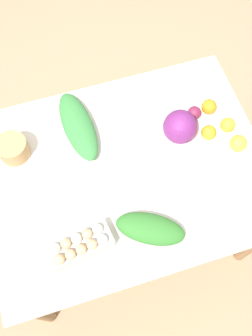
{
  "coord_description": "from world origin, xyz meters",
  "views": [
    {
      "loc": [
        -0.2,
        -0.66,
        2.29
      ],
      "look_at": [
        0.0,
        0.0,
        0.76
      ],
      "focal_mm": 40.0,
      "sensor_mm": 36.0,
      "label": 1
    }
  ],
  "objects": [
    {
      "name": "ground_plane",
      "position": [
        0.0,
        0.0,
        0.0
      ],
      "size": [
        8.0,
        8.0,
        0.0
      ],
      "primitive_type": "plane",
      "color": "#937A5B"
    },
    {
      "name": "beet_root",
      "position": [
        0.39,
        0.17,
        0.78
      ],
      "size": [
        0.07,
        0.07,
        0.07
      ],
      "primitive_type": "sphere",
      "color": "maroon",
      "rests_on": "dining_table"
    },
    {
      "name": "greens_bunch_scallion",
      "position": [
        0.01,
        -0.3,
        0.78
      ],
      "size": [
        0.32,
        0.26,
        0.08
      ],
      "primitive_type": "ellipsoid",
      "rotation": [
        0.0,
        0.0,
        2.62
      ],
      "color": "#2D6B28",
      "rests_on": "dining_table"
    },
    {
      "name": "orange_0",
      "position": [
        0.42,
        0.05,
        0.78
      ],
      "size": [
        0.07,
        0.07,
        0.07
      ],
      "primitive_type": "sphere",
      "color": "orange",
      "rests_on": "dining_table"
    },
    {
      "name": "cabbage_purple",
      "position": [
        0.29,
        0.1,
        0.82
      ],
      "size": [
        0.16,
        0.16,
        0.16
      ],
      "primitive_type": "sphere",
      "color": "#6B2366",
      "rests_on": "dining_table"
    },
    {
      "name": "orange_1",
      "position": [
        0.52,
        0.06,
        0.78
      ],
      "size": [
        0.07,
        0.07,
        0.07
      ],
      "primitive_type": "sphere",
      "color": "orange",
      "rests_on": "dining_table"
    },
    {
      "name": "orange_3",
      "position": [
        0.52,
        -0.04,
        0.78
      ],
      "size": [
        0.08,
        0.08,
        0.08
      ],
      "primitive_type": "sphere",
      "color": "#F9A833",
      "rests_on": "dining_table"
    },
    {
      "name": "dining_table",
      "position": [
        0.0,
        0.0,
        0.65
      ],
      "size": [
        1.28,
        0.98,
        0.74
      ],
      "color": "silver",
      "rests_on": "ground_plane"
    },
    {
      "name": "paper_bag",
      "position": [
        -0.46,
        0.23,
        0.79
      ],
      "size": [
        0.14,
        0.14,
        0.1
      ],
      "primitive_type": "cylinder",
      "color": "#A87F51",
      "rests_on": "dining_table"
    },
    {
      "name": "greens_bunch_dandelion",
      "position": [
        -0.15,
        0.27,
        0.78
      ],
      "size": [
        0.17,
        0.4,
        0.08
      ],
      "primitive_type": "ellipsoid",
      "rotation": [
        0.0,
        0.0,
        1.66
      ],
      "color": "#337538",
      "rests_on": "dining_table"
    },
    {
      "name": "egg_carton",
      "position": [
        -0.28,
        -0.28,
        0.79
      ],
      "size": [
        0.28,
        0.14,
        0.09
      ],
      "rotation": [
        0.0,
        0.0,
        0.14
      ],
      "color": "#A8A8A3",
      "rests_on": "dining_table"
    },
    {
      "name": "orange_2",
      "position": [
        0.47,
        0.18,
        0.78
      ],
      "size": [
        0.07,
        0.07,
        0.07
      ],
      "primitive_type": "sphere",
      "color": "orange",
      "rests_on": "dining_table"
    }
  ]
}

